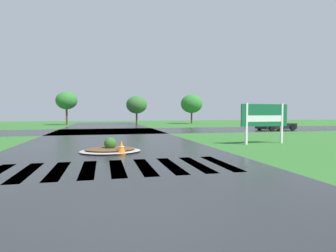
{
  "coord_description": "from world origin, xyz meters",
  "views": [
    {
      "loc": [
        -0.42,
        -4.0,
        1.78
      ],
      "look_at": [
        3.18,
        11.28,
        1.04
      ],
      "focal_mm": 29.39,
      "sensor_mm": 36.0,
      "label": 1
    }
  ],
  "objects_px": {
    "traffic_cone": "(121,148)",
    "car_silver_hatch": "(276,125)",
    "median_island": "(110,149)",
    "estate_billboard": "(265,117)"
  },
  "relations": [
    {
      "from": "traffic_cone",
      "to": "car_silver_hatch",
      "type": "bearing_deg",
      "value": 38.47
    },
    {
      "from": "median_island",
      "to": "traffic_cone",
      "type": "xyz_separation_m",
      "value": [
        0.45,
        -0.79,
        0.16
      ]
    },
    {
      "from": "traffic_cone",
      "to": "estate_billboard",
      "type": "bearing_deg",
      "value": 15.2
    },
    {
      "from": "estate_billboard",
      "to": "median_island",
      "type": "xyz_separation_m",
      "value": [
        -8.8,
        -1.48,
        -1.42
      ]
    },
    {
      "from": "estate_billboard",
      "to": "median_island",
      "type": "distance_m",
      "value": 9.03
    },
    {
      "from": "estate_billboard",
      "to": "median_island",
      "type": "height_order",
      "value": "estate_billboard"
    },
    {
      "from": "median_island",
      "to": "traffic_cone",
      "type": "relative_size",
      "value": 4.52
    },
    {
      "from": "car_silver_hatch",
      "to": "traffic_cone",
      "type": "bearing_deg",
      "value": -148.56
    },
    {
      "from": "estate_billboard",
      "to": "median_island",
      "type": "relative_size",
      "value": 1.14
    },
    {
      "from": "estate_billboard",
      "to": "car_silver_hatch",
      "type": "distance_m",
      "value": 13.83
    }
  ]
}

